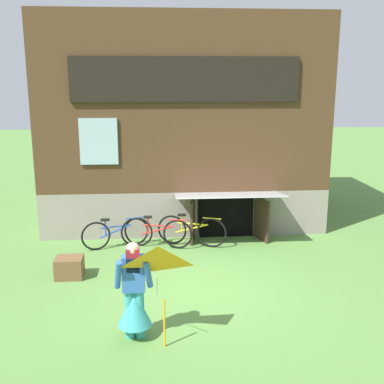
{
  "coord_description": "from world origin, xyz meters",
  "views": [
    {
      "loc": [
        -0.7,
        -8.38,
        3.91
      ],
      "look_at": [
        -0.03,
        0.52,
        1.77
      ],
      "focal_mm": 44.37,
      "sensor_mm": 36.0,
      "label": 1
    }
  ],
  "objects": [
    {
      "name": "kite",
      "position": [
        -0.7,
        -2.21,
        1.27
      ],
      "size": [
        0.92,
        0.88,
        1.58
      ],
      "color": "orange",
      "rests_on": "ground_plane"
    },
    {
      "name": "log_house",
      "position": [
        0.0,
        5.23,
        2.74
      ],
      "size": [
        7.26,
        5.58,
        5.47
      ],
      "color": "gray",
      "rests_on": "ground_plane"
    },
    {
      "name": "wooden_crate",
      "position": [
        -2.5,
        0.7,
        0.21
      ],
      "size": [
        0.54,
        0.46,
        0.42
      ],
      "primitive_type": "cube",
      "color": "brown",
      "rests_on": "ground_plane"
    },
    {
      "name": "bicycle_red",
      "position": [
        -0.71,
        2.33,
        0.37
      ],
      "size": [
        1.62,
        0.48,
        0.76
      ],
      "rotation": [
        0.0,
        0.0,
        -0.27
      ],
      "color": "black",
      "rests_on": "ground_plane"
    },
    {
      "name": "ground_plane",
      "position": [
        0.0,
        0.0,
        0.0
      ],
      "size": [
        60.0,
        60.0,
        0.0
      ],
      "primitive_type": "plane",
      "color": "#56843D"
    },
    {
      "name": "bicycle_blue",
      "position": [
        -1.71,
        2.38,
        0.36
      ],
      "size": [
        1.56,
        0.51,
        0.74
      ],
      "rotation": [
        0.0,
        0.0,
        0.3
      ],
      "color": "black",
      "rests_on": "ground_plane"
    },
    {
      "name": "bicycle_yellow",
      "position": [
        0.1,
        2.39,
        0.38
      ],
      "size": [
        1.62,
        0.58,
        0.77
      ],
      "rotation": [
        0.0,
        0.0,
        -0.32
      ],
      "color": "black",
      "rests_on": "ground_plane"
    },
    {
      "name": "person",
      "position": [
        -1.08,
        -1.7,
        0.65
      ],
      "size": [
        0.61,
        0.52,
        1.55
      ],
      "rotation": [
        0.0,
        0.0,
        -0.19
      ],
      "color": "teal",
      "rests_on": "ground_plane"
    }
  ]
}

